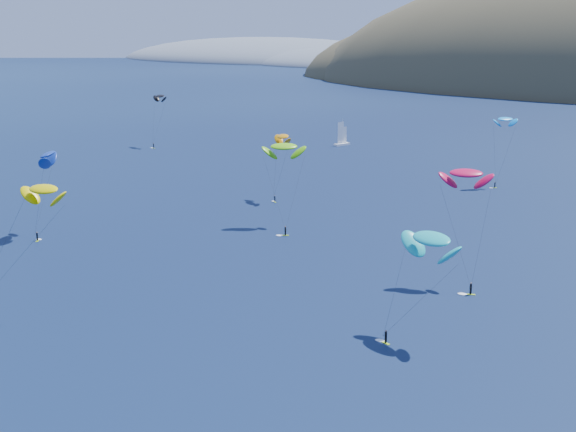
% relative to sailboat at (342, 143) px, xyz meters
% --- Properties ---
extents(headland, '(460.00, 250.00, 60.00)m').
position_rel_sailboat_xyz_m(headland, '(-371.06, 535.72, -4.24)').
color(headland, slate).
rests_on(headland, ground).
extents(sailboat, '(8.30, 7.32, 9.92)m').
position_rel_sailboat_xyz_m(sailboat, '(0.00, 0.00, 0.00)').
color(sailboat, white).
rests_on(sailboat, ground).
extents(kitesurfer_1, '(8.13, 8.20, 18.27)m').
position_rel_sailboat_xyz_m(kitesurfer_1, '(31.75, -88.37, 15.28)').
color(kitesurfer_1, '#AEDD18').
rests_on(kitesurfer_1, ground).
extents(kitesurfer_2, '(11.61, 11.85, 21.85)m').
position_rel_sailboat_xyz_m(kitesurfer_2, '(45.40, -176.32, 18.61)').
color(kitesurfer_2, '#AEDD18').
rests_on(kitesurfer_2, ground).
extents(kitesurfer_3, '(11.64, 13.73, 20.16)m').
position_rel_sailboat_xyz_m(kitesurfer_3, '(46.07, -109.86, 16.68)').
color(kitesurfer_3, '#AEDD18').
rests_on(kitesurfer_3, ground).
extents(kitesurfer_4, '(7.03, 7.94, 20.48)m').
position_rel_sailboat_xyz_m(kitesurfer_4, '(73.54, -41.42, 17.64)').
color(kitesurfer_4, '#AEDD18').
rests_on(kitesurfer_4, ground).
extents(kitesurfer_5, '(11.49, 10.55, 17.58)m').
position_rel_sailboat_xyz_m(kitesurfer_5, '(99.81, -154.32, 13.78)').
color(kitesurfer_5, '#AEDD18').
rests_on(kitesurfer_5, ground).
extents(kitesurfer_9, '(9.72, 10.25, 21.71)m').
position_rel_sailboat_xyz_m(kitesurfer_9, '(94.60, -127.37, 18.36)').
color(kitesurfer_9, '#AEDD18').
rests_on(kitesurfer_9, ground).
extents(kitesurfer_10, '(8.93, 11.89, 19.75)m').
position_rel_sailboat_xyz_m(kitesurfer_10, '(8.75, -143.87, 16.27)').
color(kitesurfer_10, '#AEDD18').
rests_on(kitesurfer_10, ground).
extents(kitesurfer_12, '(7.43, 8.53, 20.10)m').
position_rel_sailboat_xyz_m(kitesurfer_12, '(-54.74, -37.06, 17.24)').
color(kitesurfer_12, '#AEDD18').
rests_on(kitesurfer_12, ground).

